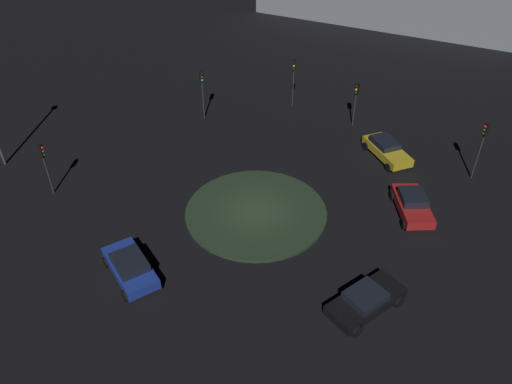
# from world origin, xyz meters

# --- Properties ---
(ground_plane) EXTENTS (116.29, 116.29, 0.00)m
(ground_plane) POSITION_xyz_m (0.00, 0.00, 0.00)
(ground_plane) COLOR black
(roundabout_island) EXTENTS (9.25, 9.25, 0.18)m
(roundabout_island) POSITION_xyz_m (0.00, 0.00, 0.09)
(roundabout_island) COLOR #263823
(roundabout_island) RESTS_ON ground_plane
(car_black) EXTENTS (3.75, 4.73, 1.32)m
(car_black) POSITION_xyz_m (-8.49, 4.95, 0.71)
(car_black) COLOR black
(car_black) RESTS_ON ground_plane
(car_red) EXTENTS (3.42, 4.51, 1.41)m
(car_red) POSITION_xyz_m (-9.21, -4.20, 0.72)
(car_red) COLOR red
(car_red) RESTS_ON ground_plane
(car_yellow) EXTENTS (4.31, 4.30, 1.33)m
(car_yellow) POSITION_xyz_m (-6.22, -10.15, 0.70)
(car_yellow) COLOR gold
(car_yellow) RESTS_ON ground_plane
(car_blue) EXTENTS (4.50, 3.81, 1.38)m
(car_blue) POSITION_xyz_m (4.09, 8.00, 0.74)
(car_blue) COLOR #1E38A5
(car_blue) RESTS_ON ground_plane
(traffic_light_southwest) EXTENTS (0.39, 0.38, 4.40)m
(traffic_light_southwest) POSITION_xyz_m (-12.43, -9.97, 3.12)
(traffic_light_southwest) COLOR #2D2D2D
(traffic_light_southwest) RESTS_ON ground_plane
(traffic_light_south) EXTENTS (0.34, 0.38, 3.78)m
(traffic_light_south) POSITION_xyz_m (-2.61, -13.81, 2.70)
(traffic_light_south) COLOR #2D2D2D
(traffic_light_south) RESTS_ON ground_plane
(traffic_light_south_near) EXTENTS (0.34, 0.38, 4.26)m
(traffic_light_south_near) POSITION_xyz_m (3.25, -15.09, 3.03)
(traffic_light_south_near) COLOR #2D2D2D
(traffic_light_south_near) RESTS_ON ground_plane
(traffic_light_southeast) EXTENTS (0.38, 0.39, 4.21)m
(traffic_light_southeast) POSITION_xyz_m (9.36, -9.96, 3.00)
(traffic_light_southeast) COLOR #2D2D2D
(traffic_light_southeast) RESTS_ON ground_plane
(traffic_light_east) EXTENTS (0.39, 0.35, 3.84)m
(traffic_light_east) POSITION_xyz_m (13.60, 3.73, 2.74)
(traffic_light_east) COLOR #2D2D2D
(traffic_light_east) RESTS_ON ground_plane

